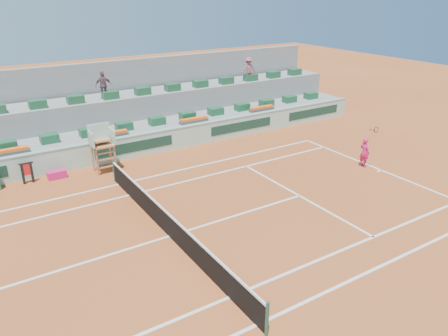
{
  "coord_description": "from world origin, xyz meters",
  "views": [
    {
      "loc": [
        -5.78,
        -12.97,
        8.58
      ],
      "look_at": [
        4.0,
        2.5,
        1.0
      ],
      "focal_mm": 35.0,
      "sensor_mm": 36.0,
      "label": 1
    }
  ],
  "objects": [
    {
      "name": "flower_planters",
      "position": [
        -1.5,
        9.0,
        1.33
      ],
      "size": [
        26.8,
        0.36,
        0.28
      ],
      "color": "#484848",
      "rests_on": "seating_tier_lower"
    },
    {
      "name": "seat_row_lower",
      "position": [
        0.0,
        9.8,
        1.42
      ],
      "size": [
        32.9,
        0.6,
        0.44
      ],
      "color": "#1A4F2F",
      "rests_on": "seating_tier_lower"
    },
    {
      "name": "towel_rack",
      "position": [
        -3.53,
        7.92,
        0.6
      ],
      "size": [
        0.64,
        0.11,
        1.03
      ],
      "color": "black",
      "rests_on": "ground"
    },
    {
      "name": "player_bag",
      "position": [
        -2.26,
        7.77,
        0.2
      ],
      "size": [
        0.88,
        0.39,
        0.39
      ],
      "primitive_type": "cube",
      "color": "#D31B6B",
      "rests_on": "ground"
    },
    {
      "name": "umpire_chair",
      "position": [
        0.0,
        7.5,
        1.54
      ],
      "size": [
        1.1,
        0.9,
        2.4
      ],
      "color": "#9E643C",
      "rests_on": "ground"
    },
    {
      "name": "seat_row_upper",
      "position": [
        0.0,
        11.7,
        2.82
      ],
      "size": [
        32.9,
        0.6,
        0.44
      ],
      "color": "#1A4F2F",
      "rests_on": "seating_tier_upper"
    },
    {
      "name": "spectator_mid",
      "position": [
        1.72,
        11.88,
        3.39
      ],
      "size": [
        0.97,
        0.51,
        1.57
      ],
      "primitive_type": "imported",
      "rotation": [
        0.0,
        0.0,
        3.0
      ],
      "color": "brown",
      "rests_on": "seating_tier_upper"
    },
    {
      "name": "tennis_player",
      "position": [
        11.51,
        0.88,
        0.78
      ],
      "size": [
        0.38,
        0.84,
        2.28
      ],
      "color": "#D31B6B",
      "rests_on": "ground"
    },
    {
      "name": "advertising_hoarding",
      "position": [
        0.02,
        8.5,
        0.63
      ],
      "size": [
        36.0,
        0.34,
        1.26
      ],
      "color": "#A4CFBA",
      "rests_on": "ground"
    },
    {
      "name": "tennis_net",
      "position": [
        0.0,
        0.0,
        0.53
      ],
      "size": [
        0.1,
        11.97,
        1.1
      ],
      "color": "black",
      "rests_on": "ground"
    },
    {
      "name": "stadium_back_wall",
      "position": [
        0.0,
        13.9,
        2.2
      ],
      "size": [
        36.0,
        0.4,
        4.4
      ],
      "primitive_type": "cube",
      "color": "gray",
      "rests_on": "ground"
    },
    {
      "name": "spectator_right",
      "position": [
        11.79,
        11.68,
        3.41
      ],
      "size": [
        1.16,
        0.82,
        1.63
      ],
      "primitive_type": "imported",
      "rotation": [
        0.0,
        0.0,
        2.91
      ],
      "color": "#984C58",
      "rests_on": "seating_tier_upper"
    },
    {
      "name": "seating_tier_upper",
      "position": [
        0.0,
        12.3,
        1.3
      ],
      "size": [
        36.0,
        2.4,
        2.6
      ],
      "primitive_type": "cube",
      "color": "gray",
      "rests_on": "ground"
    },
    {
      "name": "seating_tier_lower",
      "position": [
        0.0,
        10.7,
        0.6
      ],
      "size": [
        36.0,
        4.0,
        1.2
      ],
      "primitive_type": "cube",
      "color": "gray",
      "rests_on": "ground"
    },
    {
      "name": "ground",
      "position": [
        0.0,
        0.0,
        0.0
      ],
      "size": [
        90.0,
        90.0,
        0.0
      ],
      "primitive_type": "plane",
      "color": "#97441D",
      "rests_on": "ground"
    },
    {
      "name": "court_lines",
      "position": [
        0.0,
        0.0,
        0.01
      ],
      "size": [
        23.89,
        11.09,
        0.01
      ],
      "color": "silver",
      "rests_on": "ground"
    }
  ]
}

